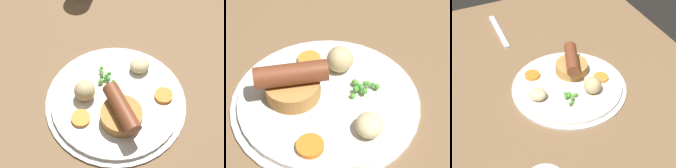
# 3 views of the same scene
# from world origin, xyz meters

# --- Properties ---
(dining_table) EXTENTS (1.10, 0.80, 0.03)m
(dining_table) POSITION_xyz_m (0.00, 0.00, 0.01)
(dining_table) COLOR brown
(dining_table) RESTS_ON ground
(dinner_plate) EXTENTS (0.29, 0.29, 0.01)m
(dinner_plate) POSITION_xyz_m (0.05, -0.03, 0.04)
(dinner_plate) COLOR silver
(dinner_plate) RESTS_ON dining_table
(sausage_pudding) EXTENTS (0.11, 0.08, 0.06)m
(sausage_pudding) POSITION_xyz_m (0.09, -0.06, 0.07)
(sausage_pudding) COLOR #BC8442
(sausage_pudding) RESTS_ON dinner_plate
(pea_pile) EXTENTS (0.05, 0.04, 0.02)m
(pea_pile) POSITION_xyz_m (-0.00, -0.01, 0.05)
(pea_pile) COLOR #549541
(pea_pile) RESTS_ON dinner_plate
(potato_chunk_0) EXTENTS (0.06, 0.06, 0.04)m
(potato_chunk_0) POSITION_xyz_m (0.00, -0.07, 0.06)
(potato_chunk_0) COLOR #CCB77F
(potato_chunk_0) RESTS_ON dinner_plate
(potato_chunk_1) EXTENTS (0.05, 0.05, 0.03)m
(potato_chunk_1) POSITION_xyz_m (0.03, 0.06, 0.06)
(potato_chunk_1) COLOR beige
(potato_chunk_1) RESTS_ON dinner_plate
(carrot_slice_0) EXTENTS (0.05, 0.05, 0.01)m
(carrot_slice_0) POSITION_xyz_m (0.11, 0.04, 0.05)
(carrot_slice_0) COLOR orange
(carrot_slice_0) RESTS_ON dinner_plate
(carrot_slice_3) EXTENTS (0.04, 0.04, 0.01)m
(carrot_slice_3) POSITION_xyz_m (0.03, -0.11, 0.05)
(carrot_slice_3) COLOR orange
(carrot_slice_3) RESTS_ON dinner_plate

